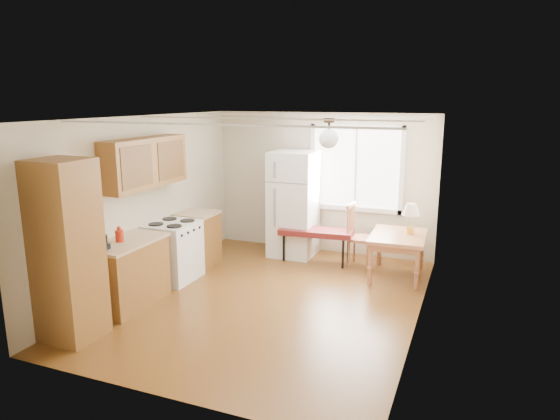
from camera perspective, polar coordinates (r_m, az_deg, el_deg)
The scene contains 11 objects.
room_shell at distance 6.67m, azimuth -1.33°, elevation -0.27°, with size 4.60×5.60×2.62m.
kitchen_run at distance 7.10m, azimuth -16.24°, elevation -3.40°, with size 0.65×3.40×2.20m.
window_unit at distance 8.76m, azimuth 8.68°, elevation 4.71°, with size 1.64×0.05×1.51m.
pendant_light at distance 6.67m, azimuth 5.60°, elevation 8.24°, with size 0.26×0.26×0.40m.
refrigerator at distance 8.76m, azimuth 1.55°, elevation 0.70°, with size 0.77×0.80×1.85m.
bench at distance 8.48m, azimuth 4.15°, elevation -2.62°, with size 1.28×0.57×0.57m.
dining_table at distance 7.96m, azimuth 13.33°, elevation -3.44°, with size 0.87×1.13×0.68m.
chair at distance 8.37m, azimuth 8.64°, elevation -2.31°, with size 0.46×0.46×1.04m.
table_lamp at distance 7.93m, azimuth 14.76°, elevation -0.22°, with size 0.28×0.28×0.48m.
coffee_maker at distance 6.56m, azimuth -20.00°, elevation -3.38°, with size 0.17×0.22×0.32m.
kettle at distance 6.88m, azimuth -17.88°, elevation -2.78°, with size 0.11×0.11×0.21m.
Camera 1 is at (2.55, -5.98, 2.75)m, focal length 32.00 mm.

